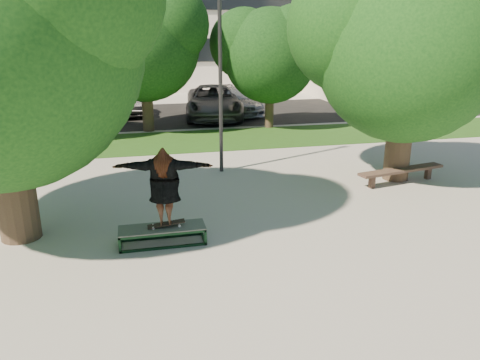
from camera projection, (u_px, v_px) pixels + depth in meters
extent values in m
plane|color=#A5A298|center=(220.00, 238.00, 10.18)|extent=(120.00, 120.00, 0.00)
cube|color=#244714|center=(201.00, 140.00, 19.21)|extent=(30.00, 4.00, 0.02)
cube|color=black|center=(165.00, 115.00, 25.03)|extent=(40.00, 8.00, 0.01)
cylinder|color=#38281E|center=(11.00, 167.00, 9.72)|extent=(0.84, 0.84, 3.20)
cylinder|color=#38281E|center=(400.00, 130.00, 13.79)|extent=(0.76, 0.76, 3.00)
sphere|color=#103B12|center=(408.00, 50.00, 13.10)|extent=(5.20, 5.20, 5.20)
sphere|color=#103B12|center=(355.00, 26.00, 13.35)|extent=(3.90, 3.90, 3.90)
sphere|color=#103B12|center=(462.00, 16.00, 12.59)|extent=(3.64, 3.64, 3.64)
cylinder|color=#38281E|center=(8.00, 107.00, 18.57)|extent=(0.44, 0.44, 2.80)
sphere|color=black|center=(22.00, 33.00, 17.51)|extent=(3.08, 3.08, 3.08)
cylinder|color=#38281E|center=(147.00, 97.00, 20.65)|extent=(0.50, 0.50, 3.00)
sphere|color=black|center=(144.00, 45.00, 19.97)|extent=(4.80, 4.80, 4.80)
sphere|color=black|center=(114.00, 30.00, 20.20)|extent=(3.60, 3.60, 3.60)
sphere|color=black|center=(169.00, 24.00, 19.50)|extent=(3.36, 3.36, 3.36)
cylinder|color=#38281E|center=(269.00, 100.00, 21.42)|extent=(0.40, 0.40, 2.60)
sphere|color=black|center=(270.00, 56.00, 20.84)|extent=(4.20, 4.20, 4.20)
sphere|color=black|center=(244.00, 44.00, 21.04)|extent=(3.15, 3.15, 3.15)
sphere|color=black|center=(294.00, 39.00, 20.42)|extent=(2.94, 2.94, 2.94)
cylinder|color=#2D2D30|center=(220.00, 76.00, 14.12)|extent=(0.12, 0.12, 6.00)
cube|color=black|center=(123.00, 51.00, 31.99)|extent=(27.60, 0.12, 1.60)
cube|color=beige|center=(411.00, 35.00, 33.24)|extent=(15.00, 10.00, 8.00)
cube|color=#475147|center=(162.00, 228.00, 9.81)|extent=(1.80, 0.60, 0.03)
cylinder|color=white|center=(153.00, 228.00, 9.68)|extent=(0.06, 0.03, 0.06)
cylinder|color=white|center=(153.00, 225.00, 9.83)|extent=(0.06, 0.03, 0.06)
cylinder|color=white|center=(180.00, 226.00, 9.80)|extent=(0.06, 0.03, 0.06)
cylinder|color=white|center=(179.00, 223.00, 9.95)|extent=(0.06, 0.03, 0.06)
cube|color=black|center=(166.00, 224.00, 9.80)|extent=(0.78, 0.20, 0.10)
imported|color=#4E3D21|center=(164.00, 186.00, 9.55)|extent=(2.09, 0.96, 1.64)
cube|color=#4D382E|center=(372.00, 181.00, 13.37)|extent=(0.17, 0.17, 0.39)
cube|color=#4D382E|center=(428.00, 173.00, 14.19)|extent=(0.17, 0.17, 0.39)
cube|color=#4D382E|center=(402.00, 170.00, 13.72)|extent=(2.91, 0.93, 0.08)
imported|color=silver|center=(90.00, 106.00, 23.48)|extent=(2.53, 4.47, 1.44)
imported|color=black|center=(127.00, 103.00, 24.89)|extent=(1.99, 4.11, 1.30)
imported|color=#56555A|center=(214.00, 102.00, 24.02)|extent=(3.53, 6.25, 1.65)
imported|color=#9E9DA2|center=(233.00, 101.00, 25.26)|extent=(2.73, 5.03, 1.38)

